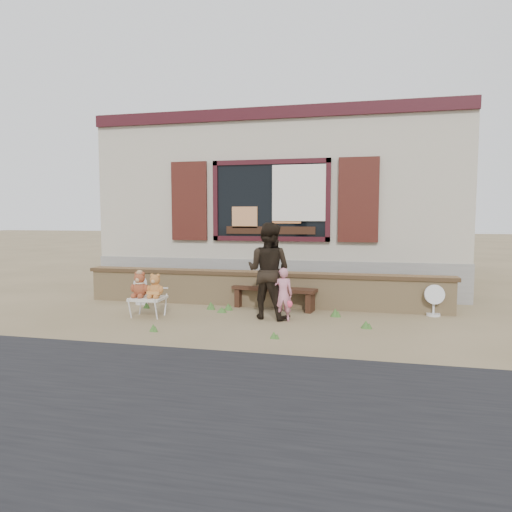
% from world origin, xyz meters
% --- Properties ---
extents(ground, '(80.00, 80.00, 0.00)m').
position_xyz_m(ground, '(0.00, 0.00, 0.00)').
color(ground, brown).
rests_on(ground, ground).
extents(asphalt_strip, '(80.00, 6.00, 0.01)m').
position_xyz_m(asphalt_strip, '(0.00, -5.00, 0.00)').
color(asphalt_strip, black).
rests_on(asphalt_strip, ground).
extents(shopfront, '(8.04, 5.13, 4.00)m').
position_xyz_m(shopfront, '(0.00, 4.49, 2.00)').
color(shopfront, '#9F9681').
rests_on(shopfront, ground).
extents(brick_wall, '(7.10, 0.36, 0.67)m').
position_xyz_m(brick_wall, '(0.00, 1.00, 0.34)').
color(brick_wall, tan).
rests_on(brick_wall, ground).
extents(bench, '(1.63, 0.61, 0.41)m').
position_xyz_m(bench, '(0.31, 0.76, 0.30)').
color(bench, black).
rests_on(bench, ground).
extents(folding_chair, '(0.57, 0.51, 0.34)m').
position_xyz_m(folding_chair, '(-1.69, -0.36, 0.31)').
color(folding_chair, beige).
rests_on(folding_chair, ground).
extents(teddy_bear_left, '(0.34, 0.30, 0.45)m').
position_xyz_m(teddy_bear_left, '(-1.83, -0.36, 0.56)').
color(teddy_bear_left, brown).
rests_on(teddy_bear_left, folding_chair).
extents(teddy_bear_right, '(0.32, 0.28, 0.42)m').
position_xyz_m(teddy_bear_right, '(-1.55, -0.35, 0.55)').
color(teddy_bear_right, '#9C5E2B').
rests_on(teddy_bear_right, folding_chair).
extents(child, '(0.36, 0.27, 0.89)m').
position_xyz_m(child, '(0.63, -0.16, 0.44)').
color(child, pink).
rests_on(child, ground).
extents(adult, '(0.91, 0.78, 1.62)m').
position_xyz_m(adult, '(0.35, 0.01, 0.81)').
color(adult, black).
rests_on(adult, ground).
extents(fan_left, '(0.36, 0.24, 0.56)m').
position_xyz_m(fan_left, '(-2.32, 0.65, 0.28)').
color(fan_left, silver).
rests_on(fan_left, ground).
extents(fan_right, '(0.35, 0.23, 0.55)m').
position_xyz_m(fan_right, '(3.11, 0.80, 0.28)').
color(fan_right, silver).
rests_on(fan_right, ground).
extents(grass_tufts, '(4.16, 1.89, 0.14)m').
position_xyz_m(grass_tufts, '(0.07, 0.07, 0.06)').
color(grass_tufts, '#3C6528').
rests_on(grass_tufts, ground).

